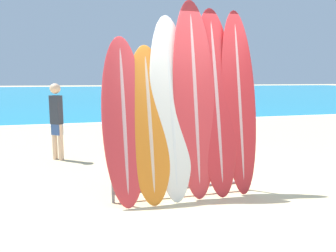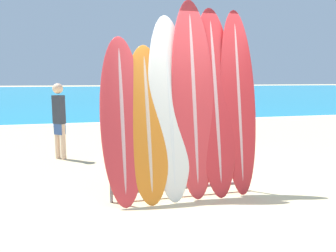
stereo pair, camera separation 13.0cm
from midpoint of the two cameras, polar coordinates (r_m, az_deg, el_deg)
name	(u,v)px [view 2 (the right image)]	position (r m, az deg, el deg)	size (l,w,h in m)	color
ground_plane	(214,201)	(4.45, 8.82, -12.82)	(160.00, 160.00, 0.00)	#CCB789
ocean_water	(99,92)	(41.21, -11.77, 5.83)	(120.00, 60.00, 0.01)	teal
surfboard_rack	(182,164)	(4.45, 3.35, -6.57)	(1.95, 0.04, 0.84)	slate
surfboard_slot_0	(122,119)	(4.20, -7.12, 1.17)	(0.56, 0.68, 2.16)	red
surfboard_slot_1	(148,123)	(4.25, -2.68, 0.57)	(0.58, 0.67, 2.05)	orange
surfboard_slot_2	(170,106)	(4.34, 1.17, 3.43)	(0.58, 0.69, 2.46)	silver
surfboard_slot_3	(193,98)	(4.42, 5.27, 4.84)	(0.59, 0.59, 2.67)	red
surfboard_slot_4	(215,101)	(4.55, 9.03, 4.38)	(0.59, 0.67, 2.59)	red
surfboard_slot_5	(238,101)	(4.68, 12.92, 4.19)	(0.51, 0.54, 2.56)	red
person_near_water	(130,97)	(10.75, -6.27, 4.97)	(0.30, 0.31, 1.82)	#A87A5B
person_mid_beach	(154,109)	(7.85, -1.99, 2.91)	(0.25, 0.27, 1.59)	beige
person_far_left	(59,118)	(6.78, -17.91, 1.30)	(0.26, 0.25, 1.51)	beige
person_far_right	(217,102)	(8.83, 8.95, 4.22)	(0.24, 0.31, 1.82)	#846047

